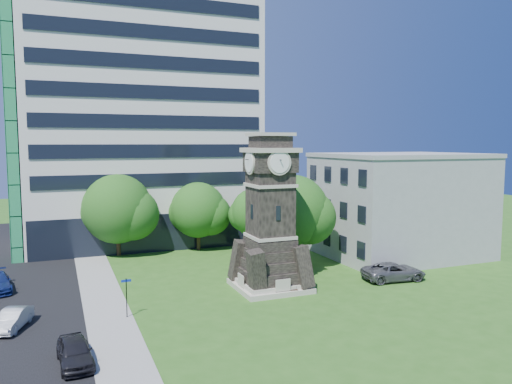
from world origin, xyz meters
name	(u,v)px	position (x,y,z in m)	size (l,w,h in m)	color
ground	(243,300)	(0.00, 0.00, 0.00)	(160.00, 160.00, 0.00)	#2A5A19
sidewalk	(102,295)	(-9.50, 5.00, 0.03)	(3.00, 70.00, 0.06)	gray
clock_tower	(270,222)	(3.00, 2.00, 5.28)	(5.40, 5.40, 12.22)	#B8B2A1
office_tall	(139,119)	(-3.20, 25.84, 14.22)	(26.20, 15.11, 28.60)	silver
office_low	(399,204)	(19.97, 8.00, 5.21)	(15.20, 12.20, 10.40)	#9D9FA2
car_street_south	(75,352)	(-11.82, -6.73, 0.69)	(1.64, 4.07, 1.39)	black
car_street_mid	(12,319)	(-15.21, -0.01, 0.61)	(1.29, 3.71, 1.22)	#A8ACB0
car_east_lot	(394,272)	(13.51, 0.23, 0.74)	(2.46, 5.34, 1.48)	#525257
park_bench	(285,289)	(3.35, -0.12, 0.48)	(1.75, 0.47, 0.90)	black
street_sign	(126,293)	(-8.40, -0.65, 1.66)	(0.64, 0.06, 2.65)	black
tree_nw	(119,211)	(-6.63, 18.36, 4.60)	(7.75, 7.05, 8.32)	#332114
tree_nc	(199,211)	(1.64, 17.93, 4.14)	(6.51, 5.92, 7.28)	#332114
tree_ne	(256,214)	(6.61, 13.94, 4.14)	(5.54, 5.03, 6.83)	#332114
tree_east	(294,213)	(7.72, 7.44, 5.03)	(7.29, 6.63, 8.56)	#332114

